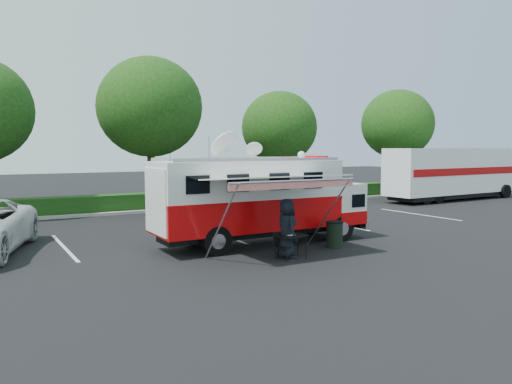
% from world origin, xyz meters
% --- Properties ---
extents(ground_plane, '(120.00, 120.00, 0.00)m').
position_xyz_m(ground_plane, '(0.00, 0.00, 0.00)').
color(ground_plane, black).
rests_on(ground_plane, ground).
extents(back_border, '(60.00, 6.14, 8.87)m').
position_xyz_m(back_border, '(1.14, 12.90, 5.00)').
color(back_border, '#9E998E').
rests_on(back_border, ground_plane).
extents(stall_lines, '(24.12, 5.50, 0.01)m').
position_xyz_m(stall_lines, '(-0.50, 3.00, 0.00)').
color(stall_lines, silver).
rests_on(stall_lines, ground_plane).
extents(command_truck, '(8.26, 2.27, 3.97)m').
position_xyz_m(command_truck, '(-0.07, -0.00, 1.70)').
color(command_truck, black).
rests_on(command_truck, ground_plane).
extents(awning, '(4.51, 2.35, 2.73)m').
position_xyz_m(awning, '(-0.81, -2.36, 2.55)').
color(awning, silver).
rests_on(awning, ground_plane).
extents(person, '(0.71, 1.00, 1.93)m').
position_xyz_m(person, '(-0.54, -2.42, 0.00)').
color(person, black).
rests_on(person, ground_plane).
extents(folding_table, '(1.06, 0.87, 0.78)m').
position_xyz_m(folding_table, '(-0.47, -2.65, 0.73)').
color(folding_table, black).
rests_on(folding_table, ground_plane).
extents(folding_chair, '(0.44, 0.46, 0.86)m').
position_xyz_m(folding_chair, '(-0.76, -2.44, 0.51)').
color(folding_chair, black).
rests_on(folding_chair, ground_plane).
extents(trash_bin, '(0.63, 0.63, 0.94)m').
position_xyz_m(trash_bin, '(1.92, -1.81, 0.47)').
color(trash_bin, black).
rests_on(trash_bin, ground_plane).
extents(semi_trailer, '(11.58, 2.93, 3.54)m').
position_xyz_m(semi_trailer, '(19.53, 7.26, 1.87)').
color(semi_trailer, white).
rests_on(semi_trailer, ground_plane).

